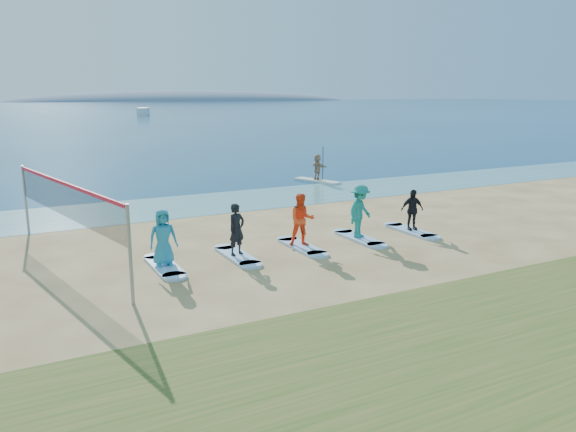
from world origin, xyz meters
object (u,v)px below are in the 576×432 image
volleyball_net (66,201)px  student_2 (302,220)px  surfboard_0 (164,266)px  paddleboard (317,181)px  paddleboarder (318,167)px  surfboard_1 (237,256)px  boat_offshore_b (143,115)px  surfboard_2 (302,247)px  surfboard_3 (359,238)px  student_0 (163,237)px  student_1 (237,229)px  student_3 (360,211)px  student_4 (412,210)px  surfboard_4 (411,231)px

volleyball_net → student_2: bearing=-15.3°
surfboard_0 → volleyball_net: bearing=141.0°
paddleboard → paddleboarder: paddleboarder is taller
surfboard_1 → boat_offshore_b: bearing=77.9°
surfboard_2 → surfboard_3: (2.32, 0.00, 0.00)m
student_0 → student_1: bearing=1.9°
paddleboard → student_3: size_ratio=1.62×
volleyball_net → student_4: bearing=-9.4°
surfboard_1 → surfboard_3: same height
volleyball_net → student_3: 9.55m
student_0 → student_3: student_3 is taller
student_0 → surfboard_1: size_ratio=0.76×
student_3 → surfboard_1: bearing=155.0°
paddleboard → student_2: 14.05m
paddleboard → student_4: (-2.96, -11.78, 0.78)m
surfboard_0 → surfboard_3: (6.95, 0.00, 0.00)m
student_1 → student_4: 6.95m
volleyball_net → boat_offshore_b: size_ratio=1.34×
student_0 → paddleboarder: bearing=45.8°
student_2 → student_4: size_ratio=1.15×
volleyball_net → student_3: bearing=-11.6°
paddleboarder → surfboard_4: 12.18m
paddleboarder → surfboard_2: size_ratio=0.67×
paddleboarder → volleyball_net: bearing=123.8°
paddleboard → surfboard_0: paddleboard is taller
volleyball_net → student_0: 3.20m
surfboard_2 → surfboard_4: same height
paddleboard → surfboard_2: (-7.59, -11.78, -0.01)m
volleyball_net → student_3: size_ratio=4.80×
surfboard_2 → student_2: size_ratio=1.27×
surfboard_3 → surfboard_0: bearing=180.0°
surfboard_0 → surfboard_3: size_ratio=1.00×
student_1 → surfboard_3: (4.63, 0.00, -0.86)m
student_4 → boat_offshore_b: bearing=93.0°
surfboard_1 → student_3: 4.73m
volleyball_net → boat_offshore_b: (28.12, 107.18, -1.90)m
surfboard_2 → surfboard_3: 2.32m
paddleboarder → boat_offshore_b: bearing=-8.2°
paddleboard → surfboard_0: 16.98m
paddleboarder → surfboard_4: paddleboarder is taller
boat_offshore_b → surfboard_2: size_ratio=3.02×
volleyball_net → student_4: (11.63, -1.92, -1.06)m
surfboard_1 → student_1: size_ratio=1.35×
paddleboard → student_3: (-5.28, -11.78, 0.96)m
volleyball_net → student_0: size_ratio=5.32×
surfboard_3 → surfboard_2: bearing=180.0°
boat_offshore_b → student_0: (-25.75, -109.10, 0.93)m
surfboard_0 → student_1: 2.47m
volleyball_net → student_0: volleyball_net is taller
student_0 → surfboard_1: (2.32, 0.00, -0.88)m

